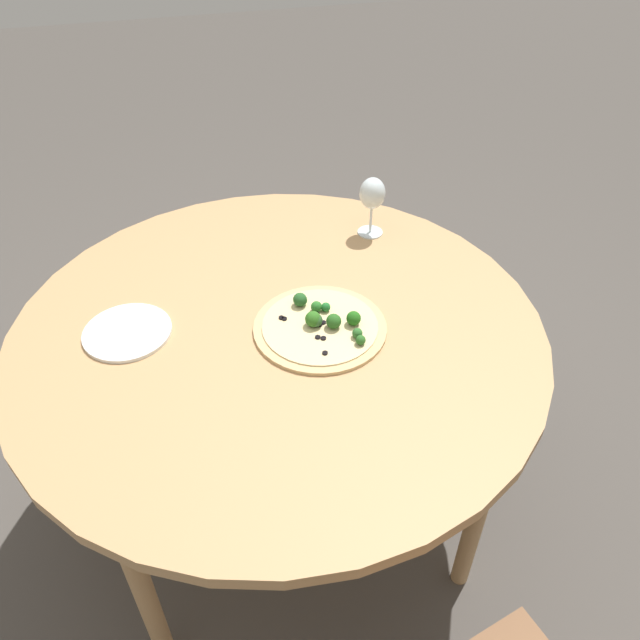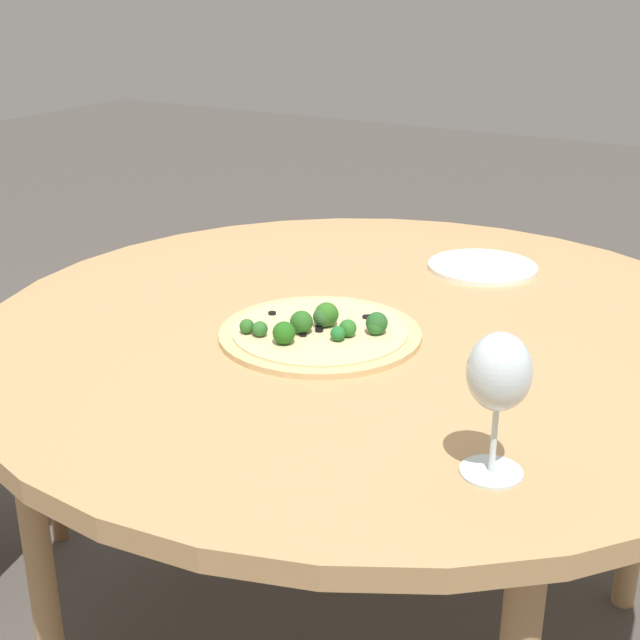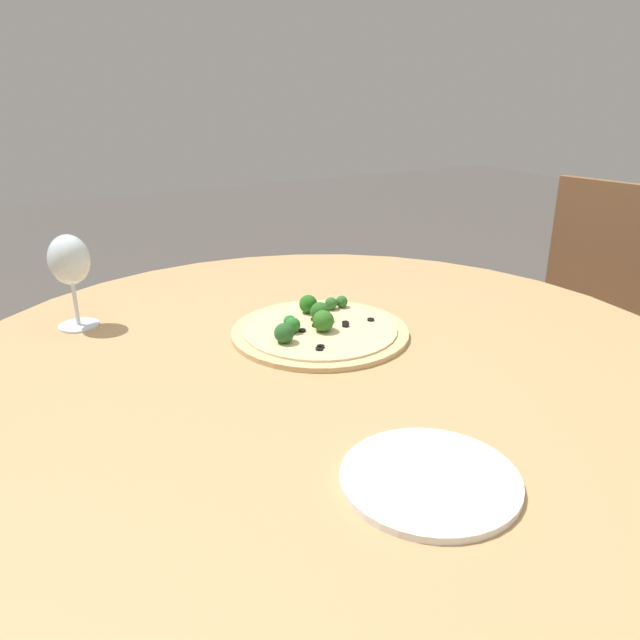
% 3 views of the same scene
% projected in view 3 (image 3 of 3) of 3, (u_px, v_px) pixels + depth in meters
% --- Properties ---
extents(dining_table, '(1.39, 1.39, 0.74)m').
position_uv_depth(dining_table, '(326.00, 385.00, 1.13)').
color(dining_table, tan).
rests_on(dining_table, ground_plane).
extents(chair, '(0.48, 0.48, 0.92)m').
position_uv_depth(chair, '(583.00, 332.00, 1.87)').
color(chair, brown).
rests_on(chair, ground_plane).
extents(pizza, '(0.35, 0.35, 0.06)m').
position_uv_depth(pizza, '(318.00, 329.00, 1.21)').
color(pizza, tan).
rests_on(pizza, dining_table).
extents(wine_glass, '(0.08, 0.08, 0.19)m').
position_uv_depth(wine_glass, '(69.00, 263.00, 1.21)').
color(wine_glass, silver).
rests_on(wine_glass, dining_table).
extents(plate_near, '(0.22, 0.22, 0.01)m').
position_uv_depth(plate_near, '(430.00, 479.00, 0.77)').
color(plate_near, white).
rests_on(plate_near, dining_table).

